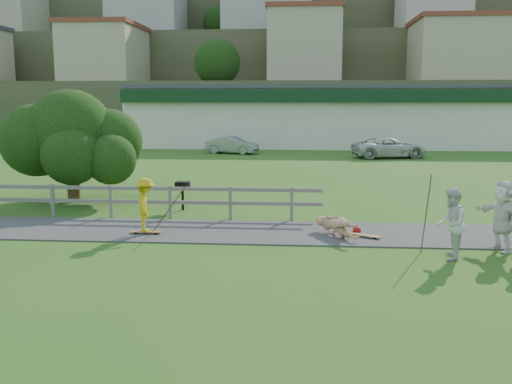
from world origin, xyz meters
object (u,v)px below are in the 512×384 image
skater_rider (145,208)px  tree (72,154)px  skater_fallen (337,226)px  car_white (389,148)px  car_silver (232,145)px  bbq (183,196)px  spectator_a (451,224)px  spectator_d (502,216)px

skater_rider → tree: tree is taller
skater_fallen → car_white: (4.89, 23.13, 0.37)m
skater_rider → skater_fallen: 5.53m
skater_fallen → car_silver: 26.12m
car_silver → bbq: 21.73m
spectator_a → tree: bearing=-105.4°
skater_rider → car_silver: bearing=-13.7°
tree → car_silver: bearing=79.7°
bbq → spectator_a: bearing=-29.9°
skater_rider → skater_fallen: size_ratio=0.88×
spectator_d → skater_fallen: bearing=-123.9°
spectator_d → tree: bearing=-132.5°
car_white → spectator_d: bearing=165.9°
skater_fallen → spectator_d: bearing=-47.4°
car_white → bbq: bearing=140.2°
skater_rider → spectator_d: size_ratio=0.85×
tree → skater_fallen: bearing=-27.5°
bbq → skater_fallen: bearing=-29.0°
tree → bbq: 4.97m
skater_rider → spectator_a: 8.36m
tree → spectator_d: bearing=-24.2°
bbq → spectator_d: bearing=-21.2°
spectator_d → spectator_a: bearing=-78.0°
car_white → spectator_a: bearing=162.5°
tree → bbq: size_ratio=5.15×
spectator_a → spectator_d: (1.52, 0.89, 0.04)m
skater_fallen → car_white: 23.64m
car_silver → tree: tree is taller
spectator_d → car_silver: spectator_d is taller
car_silver → bbq: bearing=-161.4°
tree → bbq: (4.57, -1.42, -1.35)m
skater_fallen → tree: tree is taller
skater_rider → bbq: (0.28, 3.84, -0.28)m
bbq → car_white: bearing=68.6°
skater_fallen → tree: size_ratio=0.34×
skater_rider → spectator_a: bearing=-118.2°
car_white → bbq: car_white is taller
car_silver → skater_rider: bearing=-162.4°
car_silver → car_white: car_white is taller
car_silver → bbq: size_ratio=3.79×
spectator_a → bbq: (-7.86, 5.73, -0.38)m
spectator_d → bbq: 10.56m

